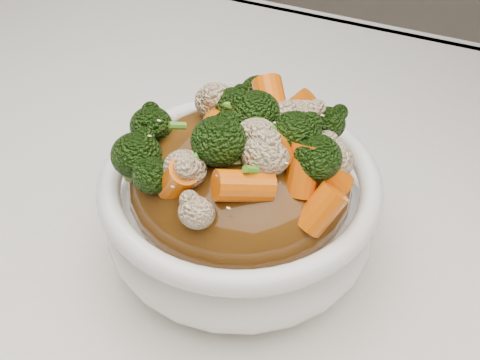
% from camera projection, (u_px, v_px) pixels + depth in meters
% --- Properties ---
extents(tablecloth, '(1.20, 0.80, 0.04)m').
position_uv_depth(tablecloth, '(210.00, 233.00, 0.49)').
color(tablecloth, silver).
rests_on(tablecloth, dining_table).
extents(bowl, '(0.24, 0.24, 0.08)m').
position_uv_depth(bowl, '(240.00, 210.00, 0.42)').
color(bowl, white).
rests_on(bowl, tablecloth).
extents(sauce_base, '(0.19, 0.19, 0.09)m').
position_uv_depth(sauce_base, '(240.00, 183.00, 0.41)').
color(sauce_base, '#4F2D0D').
rests_on(sauce_base, bowl).
extents(carrots, '(0.19, 0.19, 0.05)m').
position_uv_depth(carrots, '(240.00, 117.00, 0.37)').
color(carrots, '#E36007').
rests_on(carrots, sauce_base).
extents(broccoli, '(0.19, 0.19, 0.04)m').
position_uv_depth(broccoli, '(240.00, 118.00, 0.37)').
color(broccoli, black).
rests_on(broccoli, sauce_base).
extents(cauliflower, '(0.19, 0.19, 0.03)m').
position_uv_depth(cauliflower, '(240.00, 121.00, 0.37)').
color(cauliflower, beige).
rests_on(cauliflower, sauce_base).
extents(scallions, '(0.14, 0.14, 0.02)m').
position_uv_depth(scallions, '(240.00, 116.00, 0.37)').
color(scallions, '#45871F').
rests_on(scallions, sauce_base).
extents(sesame_seeds, '(0.17, 0.17, 0.01)m').
position_uv_depth(sesame_seeds, '(240.00, 116.00, 0.37)').
color(sesame_seeds, beige).
rests_on(sesame_seeds, sauce_base).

